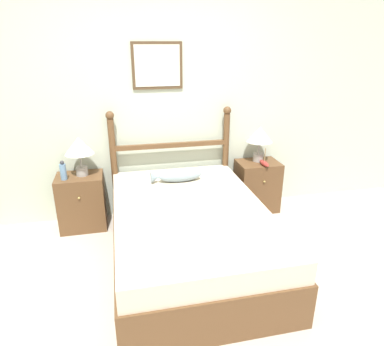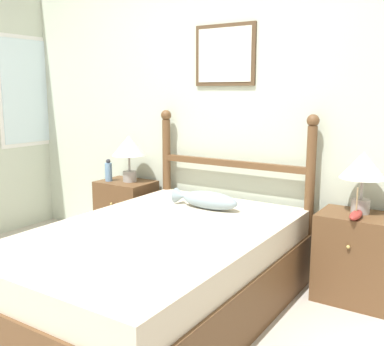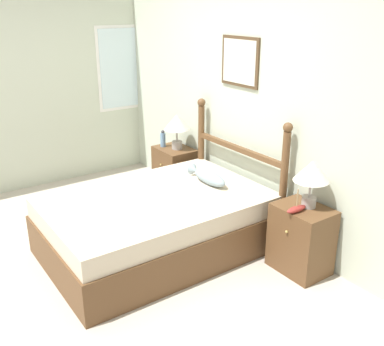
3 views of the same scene
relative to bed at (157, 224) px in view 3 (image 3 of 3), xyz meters
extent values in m
plane|color=#B7AD9E|center=(-0.18, -0.64, -0.27)|extent=(16.00, 16.00, 0.00)
cube|color=beige|center=(-0.18, 1.09, 1.00)|extent=(6.40, 0.06, 2.55)
cube|color=#4C3823|center=(-0.12, 1.05, 1.41)|extent=(0.53, 0.02, 0.48)
cube|color=beige|center=(-0.12, 1.04, 1.41)|extent=(0.47, 0.01, 0.42)
cube|color=beige|center=(-2.31, -0.64, 1.00)|extent=(0.06, 6.40, 2.55)
cube|color=white|center=(-2.28, 0.91, 1.12)|extent=(0.01, 0.83, 1.11)
cube|color=silver|center=(-2.27, 0.91, 1.12)|extent=(0.01, 0.75, 1.03)
cube|color=brown|center=(0.00, 0.00, -0.09)|extent=(1.35, 2.02, 0.37)
cube|color=beige|center=(0.00, 0.00, 0.19)|extent=(1.31, 1.98, 0.18)
cylinder|color=brown|center=(-0.64, 0.97, 0.31)|extent=(0.07, 0.07, 1.16)
sphere|color=brown|center=(-0.64, 0.97, 0.92)|extent=(0.09, 0.09, 0.09)
cylinder|color=brown|center=(0.64, 0.97, 0.31)|extent=(0.07, 0.07, 1.16)
sphere|color=brown|center=(0.64, 0.97, 0.92)|extent=(0.09, 0.09, 0.09)
cube|color=brown|center=(0.00, 0.97, 0.56)|extent=(1.28, 0.05, 0.05)
cube|color=brown|center=(-1.01, 0.85, 0.03)|extent=(0.48, 0.36, 0.60)
sphere|color=tan|center=(-1.01, 0.66, 0.16)|extent=(0.02, 0.02, 0.02)
cube|color=brown|center=(1.01, 0.85, 0.03)|extent=(0.48, 0.36, 0.60)
sphere|color=tan|center=(1.01, 0.66, 0.16)|extent=(0.02, 0.02, 0.02)
cylinder|color=gray|center=(-0.97, 0.86, 0.37)|extent=(0.12, 0.12, 0.09)
cylinder|color=gray|center=(-0.97, 0.86, 0.49)|extent=(0.02, 0.02, 0.14)
cone|color=beige|center=(-0.97, 0.86, 0.65)|extent=(0.30, 0.30, 0.18)
cylinder|color=gray|center=(1.01, 0.89, 0.37)|extent=(0.12, 0.12, 0.09)
cylinder|color=gray|center=(1.01, 0.89, 0.49)|extent=(0.02, 0.02, 0.14)
cone|color=beige|center=(1.01, 0.89, 0.65)|extent=(0.30, 0.30, 0.18)
cylinder|color=#668CB2|center=(-1.14, 0.78, 0.41)|extent=(0.06, 0.06, 0.16)
sphere|color=#333338|center=(-1.14, 0.78, 0.51)|extent=(0.04, 0.04, 0.04)
ellipsoid|color=maroon|center=(1.02, 0.73, 0.35)|extent=(0.07, 0.21, 0.05)
cylinder|color=#997F56|center=(1.02, 0.73, 0.45)|extent=(0.01, 0.01, 0.15)
ellipsoid|color=#8499A3|center=(0.02, 0.59, 0.34)|extent=(0.45, 0.15, 0.13)
cone|color=#8499A3|center=(-0.24, 0.59, 0.34)|extent=(0.08, 0.12, 0.12)
camera|label=1|loc=(-0.56, -2.66, 1.64)|focal=32.00mm
camera|label=2|loc=(1.65, -2.14, 1.13)|focal=42.00mm
camera|label=3|loc=(3.27, -1.89, 1.94)|focal=42.00mm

